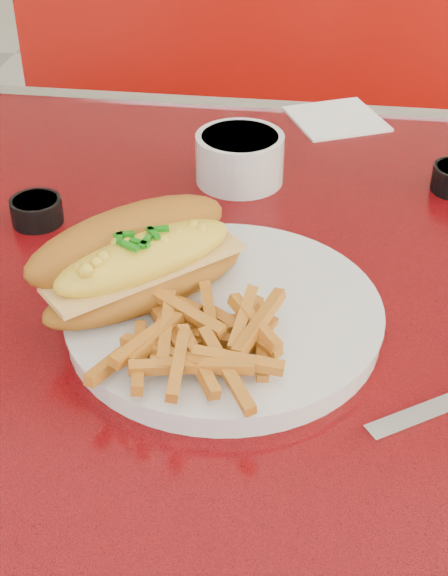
# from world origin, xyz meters

# --- Properties ---
(diner_table) EXTENTS (1.23, 0.83, 0.77)m
(diner_table) POSITION_xyz_m (0.00, 0.00, 0.61)
(diner_table) COLOR red
(diner_table) RESTS_ON ground
(booth_bench_far) EXTENTS (1.20, 0.51, 0.90)m
(booth_bench_far) POSITION_xyz_m (0.00, 0.81, 0.29)
(booth_bench_far) COLOR #A2110A
(booth_bench_far) RESTS_ON ground
(dinner_plate) EXTENTS (0.33, 0.33, 0.02)m
(dinner_plate) POSITION_xyz_m (-0.02, -0.09, 0.78)
(dinner_plate) COLOR silver
(dinner_plate) RESTS_ON diner_table
(mac_hoagie) EXTENTS (0.20, 0.20, 0.09)m
(mac_hoagie) POSITION_xyz_m (-0.09, -0.08, 0.83)
(mac_hoagie) COLOR #A4611A
(mac_hoagie) RESTS_ON dinner_plate
(fries_pile) EXTENTS (0.16, 0.15, 0.04)m
(fries_pile) POSITION_xyz_m (-0.03, -0.15, 0.81)
(fries_pile) COLOR orange
(fries_pile) RESTS_ON dinner_plate
(fork) EXTENTS (0.08, 0.13, 0.00)m
(fork) POSITION_xyz_m (-0.08, -0.06, 0.79)
(fork) COLOR silver
(fork) RESTS_ON dinner_plate
(gravy_ramekin) EXTENTS (0.13, 0.13, 0.06)m
(gravy_ramekin) POSITION_xyz_m (-0.04, 0.18, 0.80)
(gravy_ramekin) COLOR silver
(gravy_ramekin) RESTS_ON diner_table
(sauce_cup_left) EXTENTS (0.07, 0.07, 0.03)m
(sauce_cup_left) POSITION_xyz_m (-0.23, 0.06, 0.78)
(sauce_cup_left) COLOR black
(sauce_cup_left) RESTS_ON diner_table
(paper_napkin) EXTENTS (0.15, 0.15, 0.00)m
(paper_napkin) POSITION_xyz_m (0.07, 0.37, 0.77)
(paper_napkin) COLOR white
(paper_napkin) RESTS_ON diner_table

